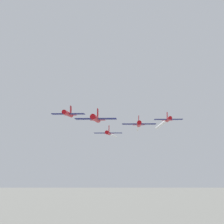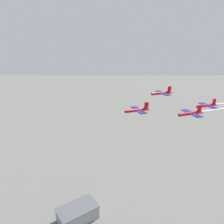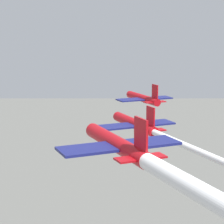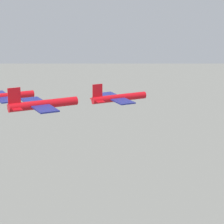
% 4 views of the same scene
% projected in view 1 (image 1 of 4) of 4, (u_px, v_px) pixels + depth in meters
% --- Properties ---
extents(jet_0, '(10.61, 10.28, 3.56)m').
position_uv_depth(jet_0, '(96.00, 119.00, 74.90)').
color(jet_0, '#B20C14').
extents(jet_1, '(10.61, 10.28, 3.56)m').
position_uv_depth(jet_1, '(139.00, 124.00, 92.10)').
color(jet_1, '#B20C14').
extents(jet_2, '(10.61, 10.28, 3.56)m').
position_uv_depth(jet_2, '(68.00, 114.00, 93.91)').
color(jet_2, '#B20C14').
extents(jet_3, '(10.61, 10.28, 3.56)m').
position_uv_depth(jet_3, '(168.00, 119.00, 109.61)').
color(jet_3, '#B20C14').
extents(jet_4, '(10.61, 10.28, 3.56)m').
position_uv_depth(jet_4, '(108.00, 133.00, 110.57)').
color(jet_4, '#B20C14').
extents(smoke_trail_1, '(36.58, 10.31, 0.71)m').
position_uv_depth(smoke_trail_1, '(138.00, 128.00, 115.60)').
color(smoke_trail_1, white).
extents(smoke_trail_3, '(51.16, 14.62, 1.21)m').
position_uv_depth(smoke_trail_3, '(161.00, 125.00, 140.52)').
color(smoke_trail_3, white).
extents(smoke_trail_4, '(46.79, 13.04, 0.73)m').
position_uv_depth(smoke_trail_4, '(113.00, 136.00, 139.31)').
color(smoke_trail_4, white).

